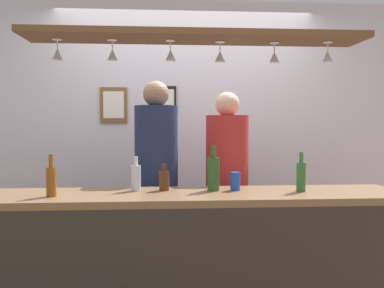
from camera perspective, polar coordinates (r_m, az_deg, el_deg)
The scene contains 19 objects.
back_wall at distance 4.09m, azimuth -1.00°, elevation 1.43°, with size 4.40×0.06×2.60m, color silver.
bar_counter at distance 2.61m, azimuth 0.97°, elevation -13.92°, with size 2.70×0.55×0.95m.
overhead_glass_rack at distance 2.75m, azimuth 0.61°, elevation 14.61°, with size 2.20×0.36×0.04m, color brown.
hanging_wineglass_far_left at distance 2.84m, azimuth -18.12°, elevation 11.83°, with size 0.07×0.07×0.13m.
hanging_wineglass_left at distance 2.77m, azimuth -10.95°, elevation 12.14°, with size 0.07×0.07×0.13m.
hanging_wineglass_center_left at distance 2.74m, azimuth -2.98°, elevation 12.28°, with size 0.07×0.07×0.13m.
hanging_wineglass_center at distance 2.79m, azimuth 3.89°, elevation 12.11°, with size 0.07×0.07×0.13m.
hanging_wineglass_center_right at distance 2.87m, azimuth 11.31°, elevation 11.81°, with size 0.07×0.07×0.13m.
hanging_wineglass_right at distance 2.93m, azimuth 18.23°, elevation 11.52°, with size 0.07×0.07×0.13m.
person_middle_navy_shirt at distance 3.27m, azimuth -4.96°, elevation -3.36°, with size 0.34×0.34×1.74m.
person_right_red_shirt at distance 3.32m, azimuth 4.86°, elevation -4.21°, with size 0.34×0.34×1.65m.
bottle_champagne_green at distance 2.76m, azimuth 2.97°, elevation -4.02°, with size 0.08×0.08×0.30m.
bottle_beer_amber_tall at distance 2.68m, azimuth -18.90°, elevation -4.77°, with size 0.06×0.06×0.26m.
bottle_beer_green_import at distance 2.81m, azimuth 14.85°, elevation -4.28°, with size 0.06×0.06×0.26m.
bottle_beer_brown_stubby at distance 2.77m, azimuth -3.88°, elevation -4.97°, with size 0.07×0.07×0.18m.
bottle_soda_clear at distance 2.78m, azimuth -7.76°, elevation -4.53°, with size 0.06×0.06×0.23m.
drink_can at distance 2.79m, azimuth 6.00°, elevation -5.14°, with size 0.07×0.07×0.12m, color #1E4CB2.
picture_frame_caricature at distance 4.07m, azimuth -10.78°, elevation 5.33°, with size 0.26×0.02×0.34m.
picture_frame_crest at distance 4.05m, azimuth -3.48°, elevation 6.17°, with size 0.18×0.02×0.26m.
Camera 1 is at (-0.22, -2.99, 1.41)m, focal length 38.57 mm.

